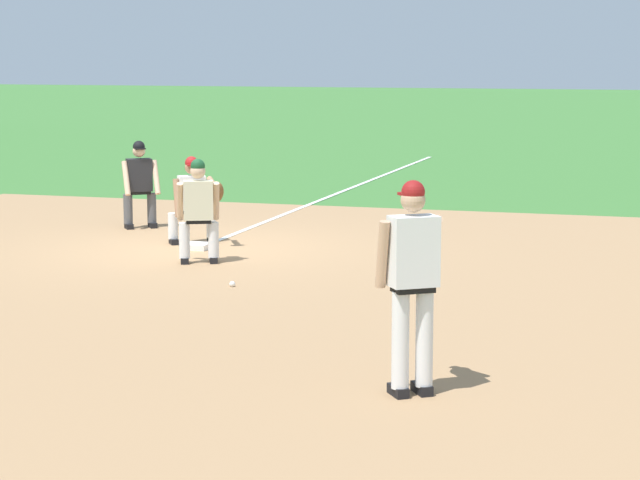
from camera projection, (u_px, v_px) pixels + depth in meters
The scene contains 9 objects.
ground_plane at pixel (197, 249), 18.57m from camera, with size 160.00×160.00×0.00m, color #3D7533.
infield_dirt_patch at pixel (275, 303), 14.62m from camera, with size 18.00×18.00×0.01m, color #A87F56.
foul_line_stripe at pixel (349, 189), 26.57m from camera, with size 16.92×0.10×0.00m, color white.
first_base_bag at pixel (197, 246), 18.56m from camera, with size 0.38×0.38×0.09m, color white.
baseball at pixel (232, 284), 15.60m from camera, with size 0.07×0.07×0.07m, color white.
pitcher at pixel (413, 274), 10.56m from camera, with size 0.85×0.57×1.86m.
first_baseman at pixel (194, 196), 18.98m from camera, with size 0.80×1.05×1.34m.
baserunner at pixel (198, 207), 17.21m from camera, with size 0.59×0.67×1.46m.
umpire at pixel (140, 181), 20.65m from camera, with size 0.65×0.68×1.46m.
Camera 1 is at (-17.02, -7.06, 2.93)m, focal length 70.00 mm.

